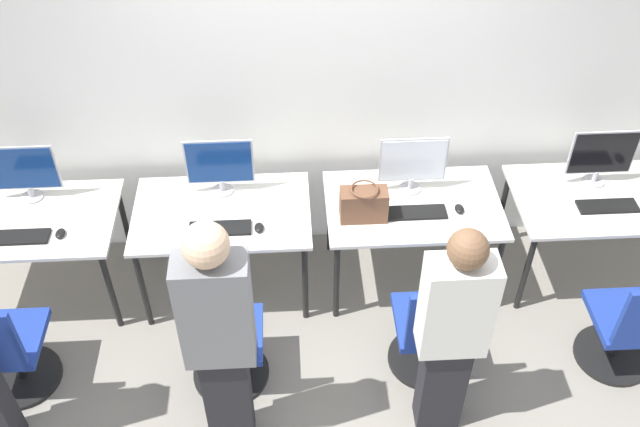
{
  "coord_description": "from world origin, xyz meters",
  "views": [
    {
      "loc": [
        -0.18,
        -3.09,
        3.81
      ],
      "look_at": [
        0.0,
        0.15,
        0.86
      ],
      "focal_mm": 40.0,
      "sensor_mm": 36.0,
      "label": 1
    }
  ],
  "objects_px": {
    "person_left": "(219,336)",
    "handbag": "(364,204)",
    "monitor_right": "(413,163)",
    "keyboard_far_right": "(608,206)",
    "office_chair_far_right": "(629,330)",
    "office_chair_right": "(432,333)",
    "mouse_left": "(259,228)",
    "keyboard_far_left": "(17,237)",
    "office_chair_left": "(227,348)",
    "keyboard_right": "(416,213)",
    "monitor_far_right": "(602,155)",
    "monitor_far_left": "(23,171)",
    "mouse_right": "(459,209)",
    "mouse_far_left": "(60,233)",
    "monitor_left": "(220,165)",
    "office_chair_far_left": "(6,353)",
    "person_right": "(452,331)",
    "keyboard_left": "(220,228)"
  },
  "relations": [
    {
      "from": "office_chair_right",
      "to": "handbag",
      "type": "distance_m",
      "value": 0.9
    },
    {
      "from": "office_chair_right",
      "to": "office_chair_left",
      "type": "bearing_deg",
      "value": -178.2
    },
    {
      "from": "mouse_far_left",
      "to": "mouse_left",
      "type": "xyz_separation_m",
      "value": [
        1.24,
        -0.02,
        0.0
      ]
    },
    {
      "from": "office_chair_far_left",
      "to": "office_chair_far_right",
      "type": "distance_m",
      "value": 3.77
    },
    {
      "from": "monitor_right",
      "to": "handbag",
      "type": "xyz_separation_m",
      "value": [
        -0.35,
        -0.26,
        -0.11
      ]
    },
    {
      "from": "office_chair_far_left",
      "to": "person_left",
      "type": "distance_m",
      "value": 1.52
    },
    {
      "from": "mouse_far_left",
      "to": "office_chair_far_left",
      "type": "relative_size",
      "value": 0.1
    },
    {
      "from": "mouse_far_left",
      "to": "keyboard_right",
      "type": "distance_m",
      "value": 2.25
    },
    {
      "from": "mouse_left",
      "to": "monitor_right",
      "type": "distance_m",
      "value": 1.09
    },
    {
      "from": "monitor_left",
      "to": "handbag",
      "type": "height_order",
      "value": "monitor_left"
    },
    {
      "from": "monitor_far_left",
      "to": "mouse_right",
      "type": "bearing_deg",
      "value": -5.97
    },
    {
      "from": "office_chair_left",
      "to": "mouse_far_left",
      "type": "bearing_deg",
      "value": 147.52
    },
    {
      "from": "person_right",
      "to": "office_chair_far_right",
      "type": "distance_m",
      "value": 1.36
    },
    {
      "from": "mouse_right",
      "to": "keyboard_far_left",
      "type": "bearing_deg",
      "value": -177.98
    },
    {
      "from": "monitor_left",
      "to": "mouse_left",
      "type": "relative_size",
      "value": 4.93
    },
    {
      "from": "office_chair_far_left",
      "to": "mouse_right",
      "type": "relative_size",
      "value": 9.57
    },
    {
      "from": "office_chair_far_right",
      "to": "keyboard_far_right",
      "type": "bearing_deg",
      "value": 88.33
    },
    {
      "from": "keyboard_far_right",
      "to": "person_left",
      "type": "bearing_deg",
      "value": -156.19
    },
    {
      "from": "person_left",
      "to": "keyboard_far_right",
      "type": "bearing_deg",
      "value": 23.81
    },
    {
      "from": "office_chair_left",
      "to": "mouse_left",
      "type": "bearing_deg",
      "value": 71.56
    },
    {
      "from": "office_chair_far_left",
      "to": "monitor_far_right",
      "type": "bearing_deg",
      "value": 13.9
    },
    {
      "from": "monitor_far_right",
      "to": "handbag",
      "type": "xyz_separation_m",
      "value": [
        -1.6,
        -0.27,
        -0.11
      ]
    },
    {
      "from": "keyboard_far_left",
      "to": "mouse_far_left",
      "type": "bearing_deg",
      "value": 2.78
    },
    {
      "from": "monitor_left",
      "to": "monitor_right",
      "type": "height_order",
      "value": "same"
    },
    {
      "from": "monitor_right",
      "to": "keyboard_far_right",
      "type": "height_order",
      "value": "monitor_right"
    },
    {
      "from": "person_left",
      "to": "office_chair_left",
      "type": "bearing_deg",
      "value": 94.62
    },
    {
      "from": "mouse_far_left",
      "to": "monitor_far_right",
      "type": "relative_size",
      "value": 0.2
    },
    {
      "from": "office_chair_far_left",
      "to": "monitor_far_right",
      "type": "xyz_separation_m",
      "value": [
        3.8,
        0.94,
        0.59
      ]
    },
    {
      "from": "monitor_right",
      "to": "monitor_far_right",
      "type": "relative_size",
      "value": 1.0
    },
    {
      "from": "keyboard_left",
      "to": "office_chair_left",
      "type": "relative_size",
      "value": 0.45
    },
    {
      "from": "keyboard_far_right",
      "to": "person_right",
      "type": "bearing_deg",
      "value": -140.04
    },
    {
      "from": "monitor_left",
      "to": "handbag",
      "type": "distance_m",
      "value": 0.97
    },
    {
      "from": "office_chair_far_right",
      "to": "monitor_left",
      "type": "bearing_deg",
      "value": 157.59
    },
    {
      "from": "mouse_left",
      "to": "office_chair_far_right",
      "type": "relative_size",
      "value": 0.1
    },
    {
      "from": "monitor_far_left",
      "to": "office_chair_far_left",
      "type": "xyz_separation_m",
      "value": [
        -0.02,
        -0.99,
        -0.59
      ]
    },
    {
      "from": "office_chair_far_right",
      "to": "keyboard_right",
      "type": "bearing_deg",
      "value": 149.47
    },
    {
      "from": "office_chair_right",
      "to": "monitor_right",
      "type": "bearing_deg",
      "value": 91.34
    },
    {
      "from": "office_chair_far_left",
      "to": "monitor_left",
      "type": "relative_size",
      "value": 1.94
    },
    {
      "from": "person_left",
      "to": "handbag",
      "type": "xyz_separation_m",
      "value": [
        0.85,
        1.08,
        -0.1
      ]
    },
    {
      "from": "monitor_left",
      "to": "mouse_right",
      "type": "relative_size",
      "value": 4.93
    },
    {
      "from": "office_chair_right",
      "to": "mouse_left",
      "type": "bearing_deg",
      "value": 149.96
    },
    {
      "from": "mouse_left",
      "to": "person_right",
      "type": "height_order",
      "value": "person_right"
    },
    {
      "from": "keyboard_far_left",
      "to": "monitor_right",
      "type": "distance_m",
      "value": 2.55
    },
    {
      "from": "office_chair_left",
      "to": "keyboard_right",
      "type": "height_order",
      "value": "office_chair_left"
    },
    {
      "from": "monitor_far_left",
      "to": "office_chair_far_right",
      "type": "height_order",
      "value": "monitor_far_left"
    },
    {
      "from": "keyboard_far_left",
      "to": "mouse_left",
      "type": "height_order",
      "value": "mouse_left"
    },
    {
      "from": "person_right",
      "to": "office_chair_left",
      "type": "bearing_deg",
      "value": 165.2
    },
    {
      "from": "person_left",
      "to": "monitor_far_right",
      "type": "distance_m",
      "value": 2.8
    },
    {
      "from": "keyboard_far_right",
      "to": "mouse_left",
      "type": "bearing_deg",
      "value": -178.01
    },
    {
      "from": "keyboard_far_left",
      "to": "office_chair_far_left",
      "type": "bearing_deg",
      "value": -92.03
    }
  ]
}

